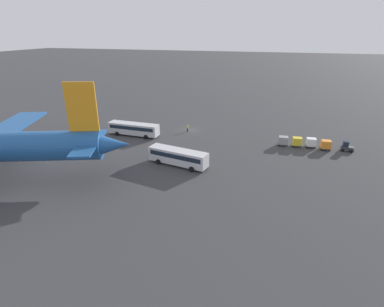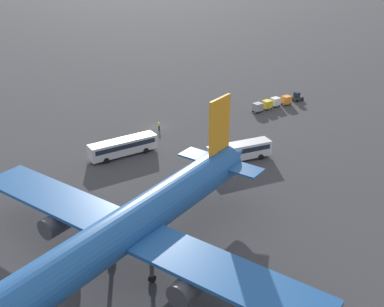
{
  "view_description": "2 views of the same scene",
  "coord_description": "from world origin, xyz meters",
  "px_view_note": "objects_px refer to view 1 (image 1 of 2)",
  "views": [
    {
      "loc": [
        -21.21,
        69.32,
        23.47
      ],
      "look_at": [
        -6.78,
        20.92,
        2.56
      ],
      "focal_mm": 28.0,
      "sensor_mm": 36.0,
      "label": 1
    },
    {
      "loc": [
        45.11,
        78.49,
        36.59
      ],
      "look_at": [
        3.81,
        18.34,
        2.27
      ],
      "focal_mm": 45.0,
      "sensor_mm": 36.0,
      "label": 2
    }
  ],
  "objects_px": {
    "shuttle_bus_far": "(178,156)",
    "cargo_cart_grey": "(283,140)",
    "cargo_cart_white": "(311,142)",
    "cargo_cart_orange": "(326,144)",
    "cargo_cart_yellow": "(297,141)",
    "worker_person": "(187,128)",
    "shuttle_bus_near": "(134,128)",
    "baggage_tug": "(347,147)"
  },
  "relations": [
    {
      "from": "shuttle_bus_far",
      "to": "cargo_cart_grey",
      "type": "relative_size",
      "value": 5.59
    },
    {
      "from": "cargo_cart_yellow",
      "to": "shuttle_bus_near",
      "type": "bearing_deg",
      "value": 5.17
    },
    {
      "from": "cargo_cart_orange",
      "to": "cargo_cart_grey",
      "type": "relative_size",
      "value": 1.0
    },
    {
      "from": "shuttle_bus_near",
      "to": "cargo_cart_white",
      "type": "relative_size",
      "value": 5.89
    },
    {
      "from": "cargo_cart_yellow",
      "to": "cargo_cart_grey",
      "type": "distance_m",
      "value": 2.88
    },
    {
      "from": "cargo_cart_yellow",
      "to": "cargo_cart_grey",
      "type": "bearing_deg",
      "value": 3.82
    },
    {
      "from": "shuttle_bus_near",
      "to": "baggage_tug",
      "type": "distance_m",
      "value": 47.21
    },
    {
      "from": "shuttle_bus_near",
      "to": "baggage_tug",
      "type": "height_order",
      "value": "shuttle_bus_near"
    },
    {
      "from": "worker_person",
      "to": "cargo_cart_yellow",
      "type": "height_order",
      "value": "cargo_cart_yellow"
    },
    {
      "from": "cargo_cart_white",
      "to": "cargo_cart_yellow",
      "type": "relative_size",
      "value": 1.0
    },
    {
      "from": "baggage_tug",
      "to": "cargo_cart_white",
      "type": "height_order",
      "value": "baggage_tug"
    },
    {
      "from": "cargo_cart_grey",
      "to": "baggage_tug",
      "type": "bearing_deg",
      "value": -177.77
    },
    {
      "from": "shuttle_bus_near",
      "to": "cargo_cart_grey",
      "type": "relative_size",
      "value": 5.89
    },
    {
      "from": "shuttle_bus_near",
      "to": "shuttle_bus_far",
      "type": "distance_m",
      "value": 20.42
    },
    {
      "from": "shuttle_bus_near",
      "to": "cargo_cart_yellow",
      "type": "height_order",
      "value": "shuttle_bus_near"
    },
    {
      "from": "shuttle_bus_near",
      "to": "baggage_tug",
      "type": "relative_size",
      "value": 4.98
    },
    {
      "from": "shuttle_bus_near",
      "to": "worker_person",
      "type": "relative_size",
      "value": 7.12
    },
    {
      "from": "cargo_cart_yellow",
      "to": "cargo_cart_grey",
      "type": "xyz_separation_m",
      "value": [
        2.88,
        0.19,
        0.0
      ]
    },
    {
      "from": "shuttle_bus_far",
      "to": "cargo_cart_yellow",
      "type": "distance_m",
      "value": 27.05
    },
    {
      "from": "shuttle_bus_far",
      "to": "baggage_tug",
      "type": "bearing_deg",
      "value": -141.01
    },
    {
      "from": "shuttle_bus_near",
      "to": "shuttle_bus_far",
      "type": "xyz_separation_m",
      "value": [
        -15.7,
        13.06,
        0.02
      ]
    },
    {
      "from": "cargo_cart_white",
      "to": "cargo_cart_grey",
      "type": "xyz_separation_m",
      "value": [
        5.75,
        0.55,
        0.0
      ]
    },
    {
      "from": "worker_person",
      "to": "cargo_cart_orange",
      "type": "height_order",
      "value": "cargo_cart_orange"
    },
    {
      "from": "shuttle_bus_far",
      "to": "cargo_cart_grey",
      "type": "bearing_deg",
      "value": -128.0
    },
    {
      "from": "cargo_cart_yellow",
      "to": "shuttle_bus_far",
      "type": "bearing_deg",
      "value": 37.4
    },
    {
      "from": "shuttle_bus_near",
      "to": "cargo_cart_grey",
      "type": "height_order",
      "value": "shuttle_bus_near"
    },
    {
      "from": "cargo_cart_white",
      "to": "cargo_cart_grey",
      "type": "height_order",
      "value": "same"
    },
    {
      "from": "cargo_cart_grey",
      "to": "cargo_cart_orange",
      "type": "bearing_deg",
      "value": 179.88
    },
    {
      "from": "worker_person",
      "to": "cargo_cart_grey",
      "type": "relative_size",
      "value": 0.83
    },
    {
      "from": "cargo_cart_orange",
      "to": "cargo_cart_white",
      "type": "xyz_separation_m",
      "value": [
        2.88,
        -0.57,
        0.0
      ]
    },
    {
      "from": "cargo_cart_orange",
      "to": "cargo_cart_yellow",
      "type": "relative_size",
      "value": 1.0
    },
    {
      "from": "cargo_cart_orange",
      "to": "cargo_cart_yellow",
      "type": "height_order",
      "value": "same"
    },
    {
      "from": "cargo_cart_orange",
      "to": "cargo_cart_white",
      "type": "distance_m",
      "value": 2.93
    },
    {
      "from": "cargo_cart_white",
      "to": "baggage_tug",
      "type": "bearing_deg",
      "value": 179.55
    },
    {
      "from": "cargo_cart_grey",
      "to": "shuttle_bus_near",
      "type": "bearing_deg",
      "value": 5.28
    },
    {
      "from": "baggage_tug",
      "to": "cargo_cart_orange",
      "type": "height_order",
      "value": "baggage_tug"
    },
    {
      "from": "shuttle_bus_near",
      "to": "baggage_tug",
      "type": "bearing_deg",
      "value": -173.68
    },
    {
      "from": "baggage_tug",
      "to": "shuttle_bus_near",
      "type": "bearing_deg",
      "value": 8.49
    },
    {
      "from": "baggage_tug",
      "to": "cargo_cart_orange",
      "type": "bearing_deg",
      "value": 11.15
    },
    {
      "from": "worker_person",
      "to": "cargo_cart_white",
      "type": "distance_m",
      "value": 28.87
    },
    {
      "from": "shuttle_bus_far",
      "to": "cargo_cart_yellow",
      "type": "xyz_separation_m",
      "value": [
        -21.48,
        -16.42,
        -0.65
      ]
    },
    {
      "from": "baggage_tug",
      "to": "cargo_cart_yellow",
      "type": "height_order",
      "value": "baggage_tug"
    }
  ]
}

